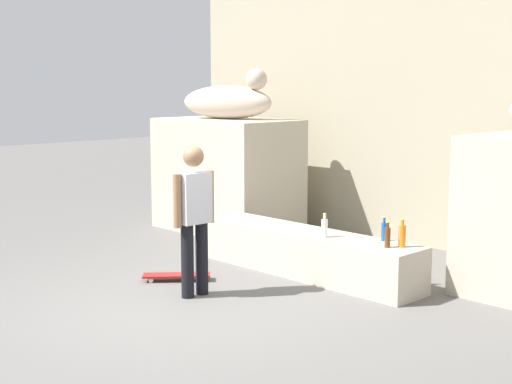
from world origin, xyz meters
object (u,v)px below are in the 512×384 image
(bottle_brown, at_px, (388,237))
(bottle_orange, at_px, (402,235))
(skateboard, at_px, (177,275))
(bottle_blue, at_px, (384,231))
(statue_reclining_left, at_px, (229,101))
(bottle_clear, at_px, (325,227))
(skater, at_px, (194,214))

(bottle_brown, bearing_deg, bottle_orange, 51.23)
(skateboard, xyz_separation_m, bottle_blue, (1.87, 1.54, 0.60))
(bottle_blue, bearing_deg, statue_reclining_left, 165.81)
(bottle_clear, distance_m, bottle_orange, 0.96)
(statue_reclining_left, xyz_separation_m, bottle_brown, (3.90, -1.18, -1.39))
(skater, xyz_separation_m, bottle_orange, (1.58, 1.65, -0.24))
(bottle_orange, bearing_deg, bottle_blue, 159.78)
(statue_reclining_left, distance_m, bottle_clear, 3.61)
(skater, bearing_deg, bottle_clear, 157.23)
(bottle_clear, height_order, bottle_blue, bottle_clear)
(statue_reclining_left, xyz_separation_m, skateboard, (1.80, -2.47, -1.99))
(statue_reclining_left, height_order, bottle_brown, statue_reclining_left)
(skateboard, bearing_deg, bottle_blue, 170.58)
(skateboard, relative_size, bottle_orange, 2.33)
(skateboard, relative_size, bottle_brown, 2.53)
(bottle_orange, height_order, bottle_blue, bottle_orange)
(bottle_orange, relative_size, bottle_brown, 1.09)
(statue_reclining_left, height_order, bottle_blue, statue_reclining_left)
(skater, bearing_deg, bottle_blue, 146.43)
(skater, bearing_deg, statue_reclining_left, -136.61)
(statue_reclining_left, distance_m, skateboard, 3.65)
(bottle_orange, distance_m, bottle_brown, 0.16)
(statue_reclining_left, height_order, skateboard, statue_reclining_left)
(bottle_blue, xyz_separation_m, bottle_brown, (0.23, -0.25, 0.00))
(bottle_clear, bearing_deg, statue_reclining_left, 157.54)
(statue_reclining_left, relative_size, bottle_clear, 5.91)
(bottle_orange, bearing_deg, statue_reclining_left, 165.29)
(skater, relative_size, bottle_blue, 5.96)
(bottle_blue, bearing_deg, skateboard, -140.50)
(skateboard, bearing_deg, bottle_orange, 163.88)
(bottle_clear, xyz_separation_m, bottle_brown, (0.83, 0.09, 0.00))
(bottle_orange, distance_m, bottle_blue, 0.35)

